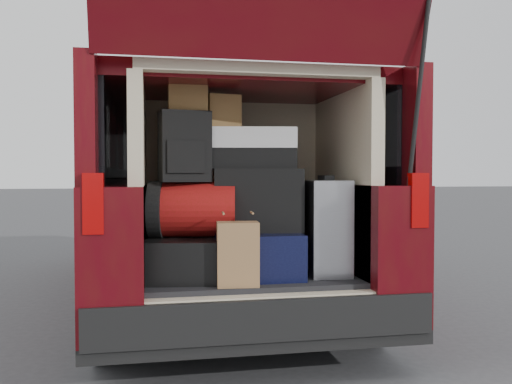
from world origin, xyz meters
TOP-DOWN VIEW (x-y plane):
  - ground at (0.00, 0.00)m, footprint 80.00×80.00m
  - minivan at (0.00, 1.86)m, footprint 1.90×5.35m
  - load_floor at (0.00, 0.28)m, footprint 1.24×1.05m
  - black_hardshell at (-0.38, 0.15)m, footprint 0.52×0.66m
  - navy_hardshell at (0.03, 0.15)m, footprint 0.50×0.61m
  - silver_roller at (0.47, 0.09)m, footprint 0.26×0.40m
  - kraft_bag at (-0.12, -0.16)m, footprint 0.24×0.16m
  - red_duffel at (-0.34, 0.15)m, footprint 0.55×0.40m
  - black_soft_case at (0.06, 0.16)m, footprint 0.57×0.40m
  - backpack at (-0.39, 0.13)m, footprint 0.31×0.22m
  - twotone_duffel at (0.02, 0.19)m, footprint 0.59×0.37m
  - grocery_sack_lower at (-0.37, 0.16)m, footprint 0.23×0.19m
  - grocery_sack_upper at (-0.15, 0.22)m, footprint 0.22×0.20m

SIDE VIEW (x-z plane):
  - ground at x=0.00m, z-range 0.00..0.00m
  - load_floor at x=0.00m, z-range 0.00..0.55m
  - black_hardshell at x=-0.38m, z-range 0.55..0.79m
  - navy_hardshell at x=0.03m, z-range 0.55..0.82m
  - kraft_bag at x=-0.12m, z-range 0.55..0.90m
  - silver_roller at x=0.47m, z-range 0.55..1.13m
  - minivan at x=0.00m, z-range -0.47..2.29m
  - red_duffel at x=-0.34m, z-range 0.79..1.12m
  - black_soft_case at x=0.06m, z-range 0.82..1.20m
  - twotone_duffel at x=0.02m, z-range 1.20..1.44m
  - backpack at x=-0.39m, z-range 1.12..1.53m
  - grocery_sack_upper at x=-0.15m, z-range 1.44..1.64m
  - grocery_sack_lower at x=-0.37m, z-range 1.53..1.74m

